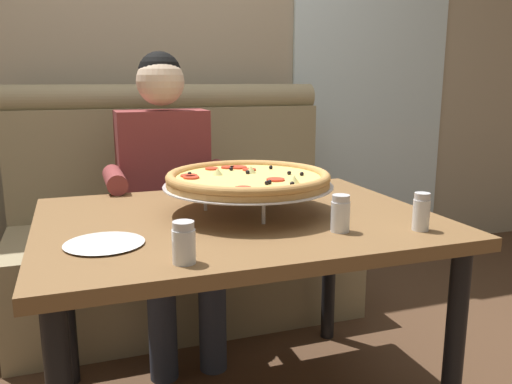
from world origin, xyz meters
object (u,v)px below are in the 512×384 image
object	(u,v)px
diner_main	(167,183)
shaker_oregano	(340,216)
dining_table	(238,240)
pizza	(248,179)
plate_near_left	(104,241)
shaker_pepper_flakes	(421,214)
booth_bench	(182,233)
shaker_parmesan	(184,246)

from	to	relation	value
diner_main	shaker_oregano	xyz separation A→B (m)	(0.34, -0.95, 0.06)
dining_table	pizza	bearing A→B (deg)	31.58
diner_main	plate_near_left	size ratio (longest dim) A/B	5.99
pizza	shaker_pepper_flakes	world-z (taller)	pizza
booth_bench	diner_main	size ratio (longest dim) A/B	1.28
shaker_oregano	shaker_parmesan	distance (m)	0.49
shaker_pepper_flakes	shaker_oregano	bearing A→B (deg)	163.92
booth_bench	diner_main	bearing A→B (deg)	-112.22
shaker_parmesan	plate_near_left	xyz separation A→B (m)	(-0.17, 0.21, -0.03)
shaker_parmesan	diner_main	bearing A→B (deg)	82.26
diner_main	shaker_pepper_flakes	bearing A→B (deg)	-60.90
booth_bench	shaker_parmesan	bearing A→B (deg)	-100.79
diner_main	booth_bench	bearing A→B (deg)	67.78
dining_table	diner_main	size ratio (longest dim) A/B	0.98
shaker_pepper_flakes	shaker_oregano	size ratio (longest dim) A/B	1.03
booth_bench	diner_main	xyz separation A→B (m)	(-0.11, -0.27, 0.31)
shaker_parmesan	plate_near_left	distance (m)	0.27
dining_table	shaker_oregano	xyz separation A→B (m)	(0.23, -0.27, 0.13)
shaker_oregano	shaker_parmesan	size ratio (longest dim) A/B	1.05
shaker_pepper_flakes	shaker_oregano	distance (m)	0.24
dining_table	diner_main	distance (m)	0.69
dining_table	shaker_pepper_flakes	world-z (taller)	shaker_pepper_flakes
booth_bench	plate_near_left	size ratio (longest dim) A/B	7.67
pizza	shaker_parmesan	size ratio (longest dim) A/B	5.41
diner_main	shaker_pepper_flakes	distance (m)	1.16
dining_table	plate_near_left	bearing A→B (deg)	-157.81
booth_bench	pizza	xyz separation A→B (m)	(0.05, -0.92, 0.43)
shaker_pepper_flakes	pizza	bearing A→B (deg)	138.45
dining_table	plate_near_left	size ratio (longest dim) A/B	5.85
dining_table	shaker_pepper_flakes	xyz separation A→B (m)	(0.46, -0.33, 0.13)
dining_table	shaker_oregano	distance (m)	0.37
dining_table	shaker_parmesan	size ratio (longest dim) A/B	12.10
booth_bench	shaker_oregano	bearing A→B (deg)	-79.41
dining_table	shaker_oregano	size ratio (longest dim) A/B	11.51
dining_table	shaker_parmesan	world-z (taller)	shaker_parmesan
dining_table	shaker_parmesan	xyz separation A→B (m)	(-0.25, -0.38, 0.13)
diner_main	shaker_oregano	world-z (taller)	diner_main
booth_bench	dining_table	world-z (taller)	booth_bench
shaker_oregano	diner_main	bearing A→B (deg)	109.51
shaker_pepper_flakes	diner_main	bearing A→B (deg)	119.10
shaker_parmesan	shaker_pepper_flakes	bearing A→B (deg)	3.86
dining_table	shaker_oregano	bearing A→B (deg)	-49.78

